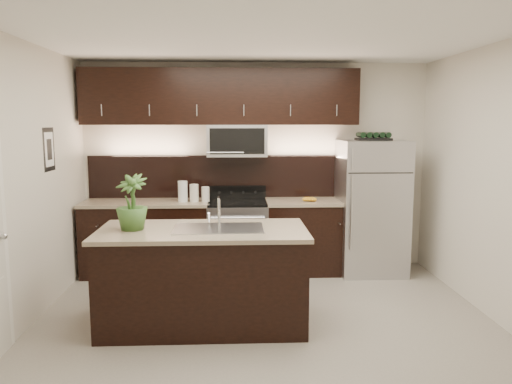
{
  "coord_description": "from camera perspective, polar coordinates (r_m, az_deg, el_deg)",
  "views": [
    {
      "loc": [
        -0.29,
        -4.6,
        1.94
      ],
      "look_at": [
        -0.06,
        0.55,
        1.21
      ],
      "focal_mm": 35.0,
      "sensor_mm": 36.0,
      "label": 1
    }
  ],
  "objects": [
    {
      "name": "upper_fixtures",
      "position": [
        6.44,
        -3.82,
        9.8
      ],
      "size": [
        3.49,
        0.4,
        1.66
      ],
      "color": "black",
      "rests_on": "counter_run"
    },
    {
      "name": "counter_run",
      "position": [
        6.46,
        -3.95,
        -5.12
      ],
      "size": [
        3.51,
        0.65,
        0.94
      ],
      "color": "black",
      "rests_on": "ground"
    },
    {
      "name": "plant",
      "position": [
        4.76,
        -14.01,
        -1.14
      ],
      "size": [
        0.36,
        0.36,
        0.52
      ],
      "primitive_type": "imported",
      "rotation": [
        0.0,
        0.0,
        -0.29
      ],
      "color": "#386026",
      "rests_on": "island"
    },
    {
      "name": "refrigerator",
      "position": [
        6.57,
        13.02,
        -1.69
      ],
      "size": [
        0.82,
        0.74,
        1.71
      ],
      "primitive_type": "cube",
      "color": "#B2B2B7",
      "rests_on": "ground"
    },
    {
      "name": "wine_rack",
      "position": [
        6.48,
        13.27,
        6.18
      ],
      "size": [
        0.42,
        0.26,
        0.1
      ],
      "color": "black",
      "rests_on": "refrigerator"
    },
    {
      "name": "bananas",
      "position": [
        6.35,
        5.7,
        -0.79
      ],
      "size": [
        0.21,
        0.18,
        0.06
      ],
      "primitive_type": "ellipsoid",
      "rotation": [
        0.0,
        0.0,
        -0.24
      ],
      "color": "orange",
      "rests_on": "counter_run"
    },
    {
      "name": "sink_faucet",
      "position": [
        4.73,
        -4.3,
        -4.0
      ],
      "size": [
        0.84,
        0.5,
        0.28
      ],
      "color": "silver",
      "rests_on": "island"
    },
    {
      "name": "island",
      "position": [
        4.85,
        -6.04,
        -9.63
      ],
      "size": [
        1.96,
        0.96,
        0.94
      ],
      "color": "black",
      "rests_on": "ground"
    },
    {
      "name": "ground",
      "position": [
        5.0,
        1.03,
        -14.77
      ],
      "size": [
        4.5,
        4.5,
        0.0
      ],
      "primitive_type": "plane",
      "color": "gray",
      "rests_on": "ground"
    },
    {
      "name": "canisters",
      "position": [
        6.33,
        -7.4,
        -0.05
      ],
      "size": [
        0.4,
        0.12,
        0.26
      ],
      "rotation": [
        0.0,
        0.0,
        -0.01
      ],
      "color": "silver",
      "rests_on": "counter_run"
    },
    {
      "name": "french_press",
      "position": [
        6.47,
        10.3,
        0.06
      ],
      "size": [
        0.11,
        0.11,
        0.31
      ],
      "rotation": [
        0.0,
        0.0,
        0.09
      ],
      "color": "silver",
      "rests_on": "counter_run"
    },
    {
      "name": "room_walls",
      "position": [
        4.58,
        -0.28,
        4.98
      ],
      "size": [
        4.52,
        4.02,
        2.71
      ],
      "color": "beige",
      "rests_on": "ground"
    }
  ]
}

